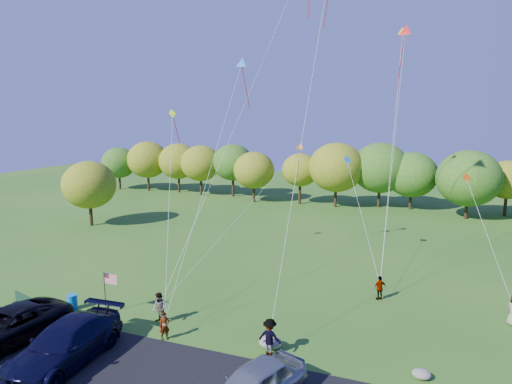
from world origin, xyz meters
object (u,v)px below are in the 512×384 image
(flyer_b, at_px, (159,308))
(minivan_navy, at_px, (65,344))
(park_bench, at_px, (25,302))
(flyer_d, at_px, (380,288))
(minivan_dark, at_px, (9,326))
(trash_barrel, at_px, (72,302))
(flyer_c, at_px, (270,337))
(flyer_a, at_px, (165,326))

(flyer_b, bearing_deg, minivan_navy, -81.10)
(park_bench, bearing_deg, flyer_d, 42.19)
(minivan_dark, distance_m, flyer_d, 21.49)
(park_bench, xyz_separation_m, trash_barrel, (2.41, 1.27, -0.14))
(minivan_dark, height_order, minivan_navy, minivan_navy)
(minivan_dark, bearing_deg, flyer_c, 23.95)
(park_bench, bearing_deg, minivan_dark, -36.17)
(flyer_c, bearing_deg, minivan_navy, 29.22)
(flyer_a, bearing_deg, minivan_dark, 159.46)
(minivan_navy, distance_m, flyer_c, 9.75)
(flyer_d, bearing_deg, trash_barrel, -12.60)
(minivan_navy, distance_m, trash_barrel, 6.63)
(minivan_navy, relative_size, flyer_c, 3.52)
(flyer_b, relative_size, flyer_d, 1.15)
(flyer_b, bearing_deg, trash_barrel, -150.15)
(minivan_dark, distance_m, trash_barrel, 4.51)
(minivan_dark, bearing_deg, minivan_navy, 0.50)
(minivan_dark, relative_size, park_bench, 3.21)
(flyer_d, distance_m, trash_barrel, 19.21)
(minivan_navy, bearing_deg, trash_barrel, 127.24)
(trash_barrel, bearing_deg, park_bench, -152.12)
(trash_barrel, bearing_deg, flyer_a, -9.68)
(minivan_navy, height_order, park_bench, minivan_navy)
(flyer_b, bearing_deg, minivan_dark, -114.34)
(minivan_dark, distance_m, flyer_a, 8.00)
(flyer_c, xyz_separation_m, park_bench, (-15.46, -0.58, -0.34))
(flyer_d, bearing_deg, flyer_a, 5.70)
(minivan_navy, xyz_separation_m, flyer_b, (1.75, 5.29, -0.11))
(flyer_c, height_order, park_bench, flyer_c)
(flyer_b, xyz_separation_m, flyer_d, (11.25, 8.05, -0.12))
(minivan_dark, height_order, flyer_d, minivan_dark)
(minivan_dark, relative_size, flyer_d, 4.02)
(minivan_dark, bearing_deg, park_bench, 135.29)
(flyer_d, xyz_separation_m, trash_barrel, (-17.31, -8.33, -0.33))
(flyer_b, distance_m, park_bench, 8.61)
(minivan_dark, relative_size, flyer_c, 3.36)
(minivan_navy, height_order, flyer_b, minivan_navy)
(minivan_navy, bearing_deg, flyer_a, 47.30)
(minivan_navy, xyz_separation_m, park_bench, (-6.71, 3.74, -0.42))
(flyer_b, xyz_separation_m, park_bench, (-8.46, -1.55, -0.31))
(flyer_c, bearing_deg, flyer_d, -112.38)
(flyer_d, bearing_deg, flyer_b, -2.72)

